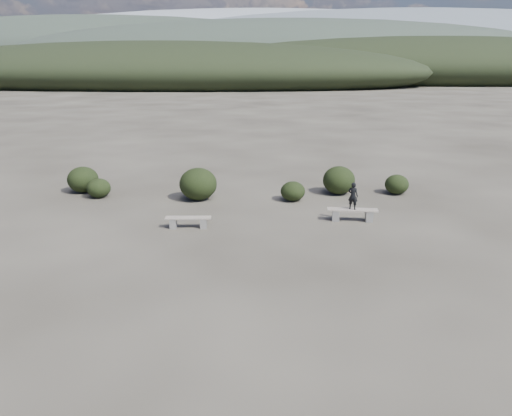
{
  "coord_description": "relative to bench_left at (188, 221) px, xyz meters",
  "views": [
    {
      "loc": [
        1.5,
        -11.88,
        5.81
      ],
      "look_at": [
        0.58,
        3.5,
        1.1
      ],
      "focal_mm": 35.0,
      "sensor_mm": 36.0,
      "label": 1
    }
  ],
  "objects": [
    {
      "name": "bench_left",
      "position": [
        0.0,
        0.0,
        0.0
      ],
      "size": [
        1.62,
        0.45,
        0.4
      ],
      "rotation": [
        0.0,
        0.0,
        0.07
      ],
      "color": "#65625E",
      "rests_on": "ground"
    },
    {
      "name": "shrub_b",
      "position": [
        -0.26,
        3.64,
        0.43
      ],
      "size": [
        1.57,
        1.57,
        1.35
      ],
      "primitive_type": "ellipsoid",
      "color": "black",
      "rests_on": "ground"
    },
    {
      "name": "mountain_ridges",
      "position": [
        -5.62,
        334.51,
        10.59
      ],
      "size": [
        500.0,
        400.0,
        56.0
      ],
      "color": "black",
      "rests_on": "ground"
    },
    {
      "name": "ground",
      "position": [
        1.87,
        -4.55,
        -0.24
      ],
      "size": [
        1200.0,
        1200.0,
        0.0
      ],
      "primitive_type": "plane",
      "color": "#322D27",
      "rests_on": "ground"
    },
    {
      "name": "seated_person",
      "position": [
        5.84,
        1.13,
        0.71
      ],
      "size": [
        0.43,
        0.36,
        1.0
      ],
      "primitive_type": "imported",
      "rotation": [
        0.0,
        0.0,
        2.74
      ],
      "color": "black",
      "rests_on": "bench_right"
    },
    {
      "name": "shrub_a",
      "position": [
        -4.56,
        3.71,
        0.17
      ],
      "size": [
        1.0,
        1.0,
        0.82
      ],
      "primitive_type": "ellipsoid",
      "color": "black",
      "rests_on": "ground"
    },
    {
      "name": "shrub_f",
      "position": [
        -5.56,
        4.53,
        0.33
      ],
      "size": [
        1.35,
        1.35,
        1.14
      ],
      "primitive_type": "ellipsoid",
      "color": "black",
      "rests_on": "ground"
    },
    {
      "name": "shrub_e",
      "position": [
        8.26,
        5.03,
        0.19
      ],
      "size": [
        1.03,
        1.03,
        0.86
      ],
      "primitive_type": "ellipsoid",
      "color": "black",
      "rests_on": "ground"
    },
    {
      "name": "shrub_d",
      "position": [
        5.72,
        4.91,
        0.37
      ],
      "size": [
        1.4,
        1.4,
        1.22
      ],
      "primitive_type": "ellipsoid",
      "color": "black",
      "rests_on": "ground"
    },
    {
      "name": "bench_right",
      "position": [
        5.86,
        1.13,
        0.03
      ],
      "size": [
        1.83,
        0.43,
        0.46
      ],
      "rotation": [
        0.0,
        0.0,
        -0.03
      ],
      "color": "#65625E",
      "rests_on": "ground"
    },
    {
      "name": "shrub_c",
      "position": [
        3.71,
        3.68,
        0.17
      ],
      "size": [
        1.02,
        1.02,
        0.82
      ],
      "primitive_type": "ellipsoid",
      "color": "black",
      "rests_on": "ground"
    }
  ]
}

